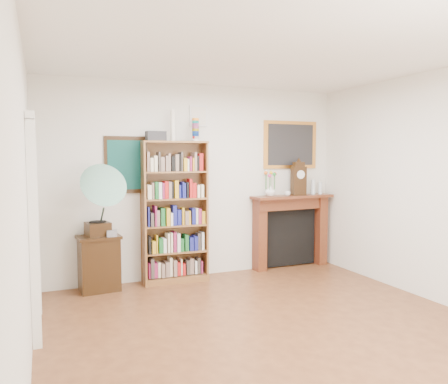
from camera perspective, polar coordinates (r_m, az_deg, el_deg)
name	(u,v)px	position (r m, az deg, el deg)	size (l,w,h in m)	color
room	(286,195)	(4.15, 8.15, -0.44)	(4.51, 5.01, 2.81)	#522C18
door_casing	(34,207)	(4.77, -23.60, -1.79)	(0.08, 1.02, 2.17)	white
teal_poster	(126,165)	(6.12, -12.67, 3.47)	(0.58, 0.04, 0.78)	black
small_picture	(198,116)	(6.41, -3.37, 9.89)	(0.26, 0.04, 0.30)	white
gilt_painting	(290,145)	(7.06, 8.67, 6.11)	(0.95, 0.04, 0.75)	gold
bookshelf	(175,204)	(6.14, -6.41, -1.53)	(0.93, 0.38, 2.28)	brown
side_cabinet	(99,263)	(6.03, -15.99, -8.93)	(0.54, 0.39, 0.73)	black
fireplace	(290,225)	(7.05, 8.64, -4.24)	(1.38, 0.39, 1.16)	#4E1A12
gramophone	(99,196)	(5.74, -16.07, -0.54)	(0.69, 0.80, 0.94)	black
cd_stack	(112,233)	(5.86, -14.42, -5.25)	(0.12, 0.12, 0.08)	#A6A6B1
mantel_clock	(299,179)	(6.97, 9.72, 1.66)	(0.23, 0.14, 0.52)	black
flower_vase	(270,191)	(6.76, 6.05, 0.15)	(0.15, 0.15, 0.16)	white
teacup	(288,194)	(6.85, 8.30, -0.20)	(0.09, 0.09, 0.07)	silver
bottle_left	(313,187)	(7.17, 11.55, 0.66)	(0.07, 0.07, 0.24)	silver
bottle_right	(320,188)	(7.25, 12.47, 0.52)	(0.06, 0.06, 0.20)	silver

